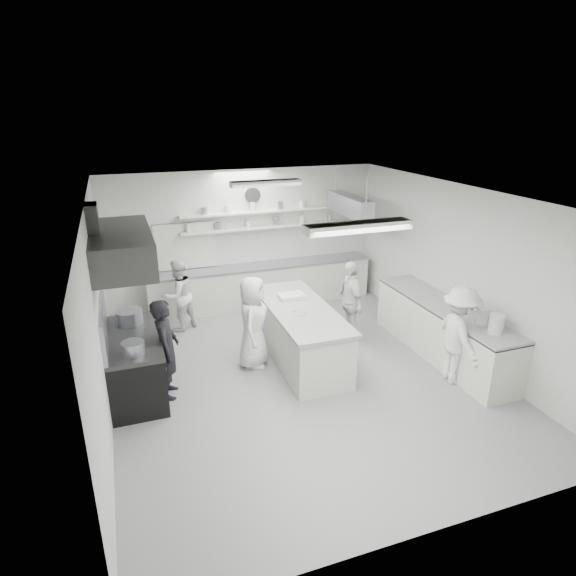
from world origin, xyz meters
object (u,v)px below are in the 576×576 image
object	(u,v)px
prep_island	(300,335)
cook_stove	(166,349)
cook_back	(178,295)
right_counter	(443,331)
stove	(135,365)
back_counter	(262,285)

from	to	relation	value
prep_island	cook_stove	world-z (taller)	cook_stove
prep_island	cook_back	xyz separation A→B (m)	(-1.83, 1.98, 0.26)
prep_island	right_counter	bearing A→B (deg)	-15.63
stove	prep_island	distance (m)	2.79
back_counter	cook_stove	size ratio (longest dim) A/B	3.14
stove	cook_back	distance (m)	2.32
back_counter	cook_back	world-z (taller)	cook_back
stove	right_counter	distance (m)	5.28
stove	back_counter	world-z (taller)	back_counter
cook_stove	cook_back	xyz separation A→B (m)	(0.49, 2.37, -0.06)
stove	cook_stove	xyz separation A→B (m)	(0.47, -0.28, 0.35)
cook_stove	cook_back	world-z (taller)	cook_stove
stove	prep_island	bearing A→B (deg)	2.40
cook_stove	stove	bearing A→B (deg)	69.23
back_counter	prep_island	world-z (taller)	prep_island
stove	cook_back	size ratio (longest dim) A/B	1.23
cook_stove	prep_island	bearing A→B (deg)	-70.53
prep_island	cook_back	distance (m)	2.70
prep_island	cook_back	world-z (taller)	cook_back
right_counter	cook_stove	world-z (taller)	cook_stove
back_counter	cook_back	bearing A→B (deg)	-159.96
cook_back	back_counter	bearing A→B (deg)	169.88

